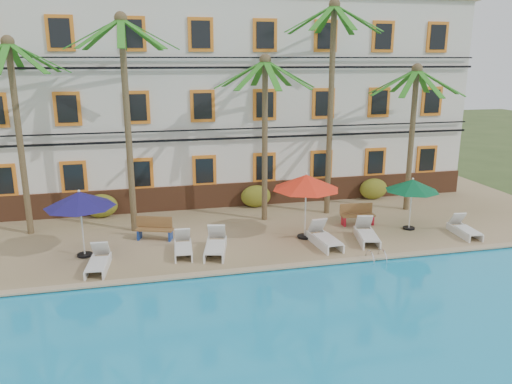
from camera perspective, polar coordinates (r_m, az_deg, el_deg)
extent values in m
plane|color=#384C23|center=(18.70, 1.71, -8.28)|extent=(100.00, 100.00, 0.00)
cube|color=tan|center=(23.22, -1.47, -3.26)|extent=(30.00, 12.00, 0.25)
cube|color=#1C9DD4|center=(12.84, 10.29, -19.80)|extent=(26.00, 12.00, 0.20)
cube|color=tan|center=(17.80, 2.47, -8.56)|extent=(30.00, 0.35, 0.06)
cube|color=silver|center=(27.05, -3.76, 10.41)|extent=(25.00, 6.00, 10.00)
cube|color=brown|center=(24.83, -2.40, -0.30)|extent=(25.00, 0.12, 1.20)
cube|color=orange|center=(24.86, -26.95, 1.17)|extent=(1.15, 0.10, 1.50)
cube|color=black|center=(24.81, -26.98, 1.14)|extent=(0.85, 0.04, 1.20)
cube|color=orange|center=(24.31, -20.08, 1.61)|extent=(1.15, 0.10, 1.50)
cube|color=black|center=(24.26, -20.10, 1.58)|extent=(0.85, 0.04, 1.20)
cube|color=orange|center=(24.12, -13.00, 2.05)|extent=(1.15, 0.10, 1.50)
cube|color=black|center=(24.07, -13.00, 2.02)|extent=(0.85, 0.04, 1.20)
cube|color=orange|center=(24.30, -5.92, 2.45)|extent=(1.15, 0.10, 1.50)
cube|color=black|center=(24.25, -5.90, 2.42)|extent=(0.85, 0.04, 1.20)
cube|color=orange|center=(24.85, 0.96, 2.80)|extent=(1.15, 0.10, 1.50)
cube|color=black|center=(24.80, 0.99, 2.78)|extent=(0.85, 0.04, 1.20)
cube|color=orange|center=(25.74, 7.46, 3.10)|extent=(1.15, 0.10, 1.50)
cube|color=black|center=(25.69, 7.50, 3.08)|extent=(0.85, 0.04, 1.20)
cube|color=orange|center=(26.93, 13.46, 3.34)|extent=(1.15, 0.10, 1.50)
cube|color=black|center=(26.89, 13.50, 3.32)|extent=(0.85, 0.04, 1.20)
cube|color=orange|center=(28.39, 18.89, 3.53)|extent=(1.15, 0.10, 1.50)
cube|color=black|center=(28.35, 18.95, 3.51)|extent=(0.85, 0.04, 1.20)
cube|color=orange|center=(23.83, -20.75, 8.88)|extent=(1.15, 0.10, 1.50)
cube|color=black|center=(23.78, -20.77, 8.87)|extent=(0.85, 0.04, 1.20)
cube|color=orange|center=(23.64, -13.45, 9.39)|extent=(1.15, 0.10, 1.50)
cube|color=black|center=(23.59, -13.44, 9.38)|extent=(0.85, 0.04, 1.20)
cube|color=orange|center=(23.83, -6.12, 9.75)|extent=(1.15, 0.10, 1.50)
cube|color=black|center=(23.78, -6.10, 9.74)|extent=(0.85, 0.04, 1.20)
cube|color=orange|center=(24.39, 0.99, 9.94)|extent=(1.15, 0.10, 1.50)
cube|color=black|center=(24.34, 1.02, 9.93)|extent=(0.85, 0.04, 1.20)
cube|color=orange|center=(25.29, 7.70, 9.99)|extent=(1.15, 0.10, 1.50)
cube|color=black|center=(25.24, 7.74, 9.98)|extent=(0.85, 0.04, 1.20)
cube|color=orange|center=(26.50, 13.86, 9.92)|extent=(1.15, 0.10, 1.50)
cube|color=black|center=(26.46, 13.91, 9.91)|extent=(0.85, 0.04, 1.20)
cube|color=orange|center=(27.99, 19.43, 9.76)|extent=(1.15, 0.10, 1.50)
cube|color=black|center=(27.95, 19.49, 9.75)|extent=(0.85, 0.04, 1.20)
cube|color=orange|center=(23.76, -21.49, 16.55)|extent=(1.15, 0.10, 1.50)
cube|color=black|center=(23.71, -21.50, 16.56)|extent=(0.85, 0.04, 1.20)
cube|color=orange|center=(23.57, -13.93, 17.14)|extent=(1.15, 0.10, 1.50)
cube|color=black|center=(23.52, -13.93, 17.15)|extent=(0.85, 0.04, 1.20)
cube|color=orange|center=(23.76, -6.34, 17.45)|extent=(1.15, 0.10, 1.50)
cube|color=black|center=(23.71, -6.33, 17.46)|extent=(0.85, 0.04, 1.20)
cube|color=orange|center=(24.32, 1.03, 17.48)|extent=(1.15, 0.10, 1.50)
cube|color=black|center=(24.27, 1.06, 17.48)|extent=(0.85, 0.04, 1.20)
cube|color=orange|center=(25.22, 7.96, 17.25)|extent=(1.15, 0.10, 1.50)
cube|color=black|center=(25.18, 8.00, 17.25)|extent=(0.85, 0.04, 1.20)
cube|color=orange|center=(26.44, 14.31, 16.83)|extent=(1.15, 0.10, 1.50)
cube|color=black|center=(26.40, 14.36, 16.84)|extent=(0.85, 0.04, 1.20)
cube|color=orange|center=(27.93, 20.02, 16.29)|extent=(1.15, 0.10, 1.50)
cube|color=black|center=(27.89, 20.07, 16.29)|extent=(0.85, 0.04, 1.20)
cube|color=black|center=(24.10, -2.41, 6.16)|extent=(25.00, 0.08, 0.10)
cube|color=black|center=(24.04, -2.43, 7.22)|extent=(25.00, 0.08, 0.06)
cube|color=black|center=(23.82, -2.50, 14.03)|extent=(25.00, 0.08, 0.10)
cube|color=black|center=(23.82, -2.52, 15.11)|extent=(25.00, 0.08, 0.06)
cylinder|color=brown|center=(22.31, -25.37, 5.17)|extent=(0.26, 0.26, 7.77)
sphere|color=brown|center=(22.09, -26.52, 15.13)|extent=(0.50, 0.50, 0.50)
cube|color=#24731B|center=(23.16, -25.75, 13.68)|extent=(0.28, 2.22, 1.20)
cube|color=#24731B|center=(21.00, -27.00, 13.56)|extent=(0.28, 2.22, 1.20)
cube|color=#24731B|center=(21.16, -24.69, 13.81)|extent=(1.77, 1.77, 1.20)
cube|color=#24731B|center=(21.87, -23.45, 13.93)|extent=(2.22, 0.28, 1.20)
cube|color=#24731B|center=(22.70, -23.94, 13.87)|extent=(1.77, 1.77, 1.20)
cylinder|color=brown|center=(21.14, -14.42, 6.89)|extent=(0.26, 0.26, 8.66)
sphere|color=brown|center=(21.01, -15.22, 18.65)|extent=(0.50, 0.50, 0.50)
cube|color=#24731B|center=(22.08, -15.03, 16.94)|extent=(0.28, 2.22, 1.20)
cube|color=#24731B|center=(21.79, -17.19, 16.82)|extent=(1.77, 1.77, 1.20)
cube|color=#24731B|center=(21.03, -18.24, 16.83)|extent=(2.22, 0.28, 1.20)
cube|color=#24731B|center=(20.23, -17.46, 17.00)|extent=(1.77, 1.77, 1.20)
cube|color=#24731B|center=(19.88, -15.18, 17.20)|extent=(0.28, 2.22, 1.20)
cube|color=#24731B|center=(20.20, -12.84, 17.30)|extent=(1.77, 1.77, 1.20)
cube|color=#24731B|center=(20.99, -11.95, 17.24)|extent=(2.22, 0.28, 1.20)
cube|color=#24731B|center=(21.76, -12.91, 17.10)|extent=(1.77, 1.77, 1.20)
cylinder|color=brown|center=(22.12, 1.01, 5.64)|extent=(0.26, 0.26, 7.10)
sphere|color=brown|center=(21.83, 1.05, 14.87)|extent=(0.50, 0.50, 0.50)
cube|color=#24731B|center=(22.91, 0.34, 13.41)|extent=(0.28, 2.22, 1.20)
cube|color=#24731B|center=(22.42, -1.45, 13.38)|extent=(1.77, 1.77, 1.20)
cube|color=#24731B|center=(21.59, -1.87, 13.31)|extent=(2.22, 0.28, 1.20)
cube|color=#24731B|center=(20.89, -0.54, 13.27)|extent=(1.77, 1.77, 1.20)
cube|color=#24731B|center=(20.77, 1.82, 13.25)|extent=(0.28, 2.22, 1.20)
cube|color=#24731B|center=(21.29, 3.67, 13.27)|extent=(1.77, 1.77, 1.20)
cube|color=#24731B|center=(22.13, 3.89, 13.33)|extent=(2.22, 0.28, 1.20)
cube|color=#24731B|center=(22.79, 2.50, 13.39)|extent=(1.77, 1.77, 1.20)
cylinder|color=brown|center=(23.22, 8.49, 8.80)|extent=(0.26, 0.26, 9.41)
sphere|color=brown|center=(23.21, 8.96, 20.43)|extent=(0.50, 0.50, 0.50)
cube|color=#24731B|center=(24.18, 7.87, 18.85)|extent=(0.28, 2.22, 1.20)
cube|color=#24731B|center=(23.62, 6.30, 18.99)|extent=(1.77, 1.77, 1.20)
cube|color=#24731B|center=(22.77, 6.17, 19.15)|extent=(2.22, 0.28, 1.20)
cube|color=#24731B|center=(22.15, 7.71, 19.22)|extent=(1.77, 1.77, 1.20)
cube|color=#24731B|center=(22.14, 10.03, 19.14)|extent=(0.28, 2.22, 1.20)
cube|color=#24731B|center=(22.75, 11.60, 18.95)|extent=(1.77, 1.77, 1.20)
cube|color=#24731B|center=(23.59, 11.53, 18.80)|extent=(2.22, 0.28, 1.20)
cube|color=#24731B|center=(24.17, 9.99, 18.77)|extent=(1.77, 1.77, 1.20)
cylinder|color=brown|center=(24.85, 17.32, 5.53)|extent=(0.26, 0.26, 6.70)
sphere|color=brown|center=(24.57, 17.93, 13.25)|extent=(0.50, 0.50, 0.50)
cube|color=#24731B|center=(25.54, 16.54, 12.07)|extent=(0.28, 2.22, 1.20)
cube|color=#24731B|center=(24.88, 15.31, 12.10)|extent=(1.77, 1.77, 1.20)
cube|color=#24731B|center=(24.04, 15.51, 12.00)|extent=(2.22, 0.28, 1.20)
cube|color=#24731B|center=(23.51, 17.14, 11.83)|extent=(1.77, 1.77, 1.20)
cube|color=#24731B|center=(23.64, 19.21, 11.68)|extent=(0.28, 2.22, 1.20)
cube|color=#24731B|center=(24.33, 20.39, 11.65)|extent=(1.77, 1.77, 1.20)
cube|color=#24731B|center=(25.16, 20.03, 11.76)|extent=(2.22, 0.28, 1.20)
cube|color=#24731B|center=(25.65, 18.45, 11.94)|extent=(1.77, 1.77, 1.20)
ellipsoid|color=#265016|center=(24.18, -17.29, -1.52)|extent=(1.50, 0.90, 1.10)
ellipsoid|color=#265016|center=(24.72, -0.01, -0.48)|extent=(1.50, 0.90, 1.10)
ellipsoid|color=#265016|center=(26.84, 13.27, 0.36)|extent=(1.50, 0.90, 1.10)
cylinder|color=black|center=(19.86, -18.97, -6.80)|extent=(0.57, 0.57, 0.08)
cylinder|color=silver|center=(19.47, -19.27, -3.55)|extent=(0.06, 0.06, 2.46)
cone|color=#191358|center=(19.19, -19.51, -0.78)|extent=(2.56, 2.56, 0.56)
sphere|color=silver|center=(19.12, -19.59, 0.10)|extent=(0.10, 0.10, 0.10)
cylinder|color=black|center=(20.74, 5.59, -5.08)|extent=(0.62, 0.62, 0.09)
cylinder|color=silver|center=(20.34, 5.68, -1.71)|extent=(0.06, 0.06, 2.64)
cone|color=red|center=(20.07, 5.75, 1.15)|extent=(2.75, 2.75, 0.60)
sphere|color=silver|center=(20.00, 5.78, 2.07)|extent=(0.10, 0.10, 0.10)
cylinder|color=black|center=(22.67, 17.06, -3.96)|extent=(0.51, 0.51, 0.07)
cylinder|color=silver|center=(22.36, 17.26, -1.39)|extent=(0.06, 0.06, 2.19)
cone|color=#07542E|center=(22.14, 17.44, 0.75)|extent=(2.28, 2.28, 0.50)
sphere|color=silver|center=(22.08, 17.49, 1.44)|extent=(0.10, 0.10, 0.10)
cube|color=silver|center=(18.14, -17.74, -7.84)|extent=(0.72, 1.35, 0.06)
cube|color=silver|center=(18.87, -17.34, -6.16)|extent=(0.64, 0.53, 0.64)
cube|color=silver|center=(18.48, -18.49, -8.04)|extent=(0.25, 1.83, 0.30)
cube|color=silver|center=(18.37, -16.65, -8.03)|extent=(0.25, 1.83, 0.30)
cube|color=silver|center=(18.84, -8.32, -6.40)|extent=(0.68, 1.32, 0.06)
cube|color=silver|center=(19.59, -8.40, -4.84)|extent=(0.62, 0.51, 0.64)
cube|color=silver|center=(19.13, -9.21, -6.64)|extent=(0.18, 1.83, 0.30)
cube|color=silver|center=(19.13, -7.42, -6.56)|extent=(0.18, 1.83, 0.30)
cube|color=silver|center=(18.72, -4.72, -6.30)|extent=(0.99, 1.57, 0.07)
cube|color=silver|center=(19.57, -4.51, -4.53)|extent=(0.78, 0.68, 0.73)
cube|color=silver|center=(19.07, -5.66, -6.52)|extent=(0.54, 2.03, 0.34)
cube|color=silver|center=(19.02, -3.63, -6.53)|extent=(0.54, 2.03, 0.34)
cube|color=silver|center=(19.64, 8.20, -5.38)|extent=(0.77, 1.48, 0.07)
cube|color=silver|center=(20.40, 7.01, -3.81)|extent=(0.70, 0.58, 0.71)
cube|color=silver|center=(19.80, 6.96, -5.74)|extent=(0.23, 2.03, 0.33)
cube|color=silver|center=(20.08, 8.68, -5.51)|extent=(0.23, 2.03, 0.33)
cube|color=silver|center=(20.38, 12.73, -4.87)|extent=(0.96, 1.52, 0.06)
cube|color=silver|center=(21.19, 12.22, -3.35)|extent=(0.75, 0.65, 0.70)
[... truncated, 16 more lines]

